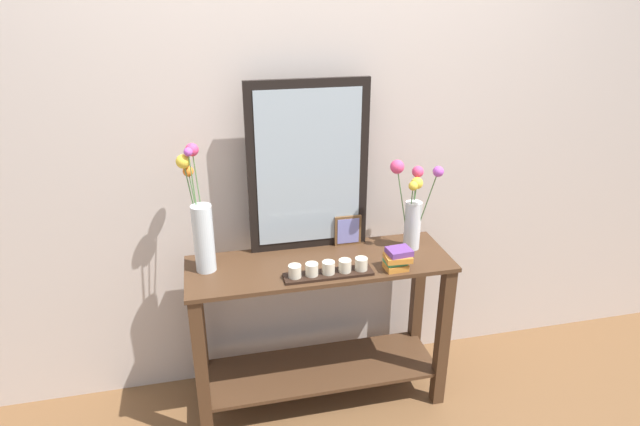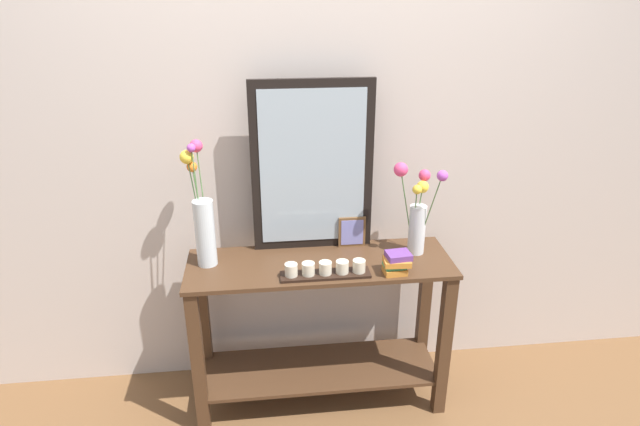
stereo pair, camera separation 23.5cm
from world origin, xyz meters
name	(u,v)px [view 1 (the left image)]	position (x,y,z in m)	size (l,w,h in m)	color
ground_plane	(320,397)	(0.00, 0.00, -0.01)	(7.00, 6.00, 0.02)	brown
wall_back	(305,122)	(0.00, 0.32, 1.35)	(6.40, 0.08, 2.70)	beige
console_table	(320,320)	(0.00, 0.00, 0.46)	(1.21, 0.40, 0.78)	#472D1C
mirror_leaning	(309,168)	(-0.02, 0.17, 1.18)	(0.56, 0.03, 0.80)	black
tall_vase_left	(201,224)	(-0.51, 0.06, 0.99)	(0.13, 0.17, 0.55)	silver
vase_right	(413,208)	(0.46, 0.05, 0.98)	(0.22, 0.21, 0.45)	silver
candle_tray	(328,270)	(0.01, -0.13, 0.80)	(0.39, 0.09, 0.07)	black
picture_frame_small	(348,231)	(0.17, 0.15, 0.85)	(0.13, 0.01, 0.15)	brown
book_stack	(397,259)	(0.32, -0.14, 0.83)	(0.12, 0.10, 0.10)	orange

